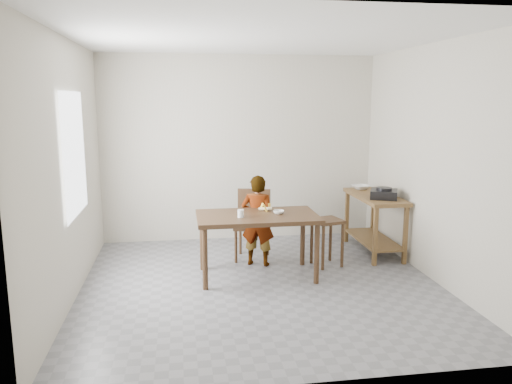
{
  "coord_description": "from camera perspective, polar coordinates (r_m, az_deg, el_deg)",
  "views": [
    {
      "loc": [
        -0.87,
        -5.27,
        2.08
      ],
      "look_at": [
        0.0,
        0.4,
        1.0
      ],
      "focal_mm": 35.0,
      "sensor_mm": 36.0,
      "label": 1
    }
  ],
  "objects": [
    {
      "name": "wall_back",
      "position": [
        7.38,
        -1.91,
        4.97
      ],
      "size": [
        4.0,
        0.04,
        2.7
      ],
      "primitive_type": "cube",
      "color": "beige",
      "rests_on": "ground"
    },
    {
      "name": "serving_bowl",
      "position": [
        7.29,
        11.88,
        0.55
      ],
      "size": [
        0.29,
        0.29,
        0.06
      ],
      "primitive_type": "imported",
      "rotation": [
        0.0,
        0.0,
        0.22
      ],
      "color": "silver",
      "rests_on": "prep_counter"
    },
    {
      "name": "gas_burner",
      "position": [
        6.68,
        14.41,
        -0.24
      ],
      "size": [
        0.44,
        0.44,
        0.11
      ],
      "primitive_type": "cube",
      "rotation": [
        0.0,
        0.0,
        -0.43
      ],
      "color": "black",
      "rests_on": "prep_counter"
    },
    {
      "name": "wall_right",
      "position": [
        6.05,
        19.89,
        3.1
      ],
      "size": [
        0.04,
        4.0,
        2.7
      ],
      "primitive_type": "cube",
      "color": "beige",
      "rests_on": "ground"
    },
    {
      "name": "small_bowl",
      "position": [
        5.84,
        2.61,
        -2.31
      ],
      "size": [
        0.15,
        0.15,
        0.04
      ],
      "primitive_type": "imported",
      "rotation": [
        0.0,
        0.0,
        -0.18
      ],
      "color": "silver",
      "rests_on": "dining_table"
    },
    {
      "name": "ceiling",
      "position": [
        5.38,
        0.68,
        17.49
      ],
      "size": [
        4.0,
        4.0,
        0.04
      ],
      "primitive_type": "cube",
      "color": "white",
      "rests_on": "wall_back"
    },
    {
      "name": "wall_front",
      "position": [
        3.44,
        6.12,
        -1.62
      ],
      "size": [
        4.0,
        0.04,
        2.7
      ],
      "primitive_type": "cube",
      "color": "beige",
      "rests_on": "ground"
    },
    {
      "name": "dining_table",
      "position": [
        5.89,
        0.15,
        -6.16
      ],
      "size": [
        1.4,
        0.8,
        0.75
      ],
      "primitive_type": null,
      "color": "#3C2717",
      "rests_on": "floor"
    },
    {
      "name": "floor",
      "position": [
        5.74,
        0.62,
        -10.8
      ],
      "size": [
        4.0,
        4.0,
        0.04
      ],
      "primitive_type": "cube",
      "color": "slate",
      "rests_on": "ground"
    },
    {
      "name": "window_pane",
      "position": [
        5.61,
        -20.03,
        4.09
      ],
      "size": [
        0.02,
        1.1,
        1.3
      ],
      "primitive_type": "cube",
      "color": "white",
      "rests_on": "wall_left"
    },
    {
      "name": "dining_chair",
      "position": [
        6.5,
        -0.44,
        -3.86
      ],
      "size": [
        0.54,
        0.54,
        0.9
      ],
      "primitive_type": null,
      "rotation": [
        0.0,
        0.0,
        -0.27
      ],
      "color": "#3C2717",
      "rests_on": "floor"
    },
    {
      "name": "prep_counter",
      "position": [
        6.99,
        13.34,
        -3.54
      ],
      "size": [
        0.5,
        1.2,
        0.8
      ],
      "primitive_type": null,
      "color": "brown",
      "rests_on": "floor"
    },
    {
      "name": "wall_left",
      "position": [
        5.44,
        -20.85,
        2.26
      ],
      "size": [
        0.04,
        4.0,
        2.7
      ],
      "primitive_type": "cube",
      "color": "beige",
      "rests_on": "ground"
    },
    {
      "name": "stool",
      "position": [
        6.36,
        8.1,
        -5.7
      ],
      "size": [
        0.41,
        0.41,
        0.6
      ],
      "primitive_type": null,
      "rotation": [
        0.0,
        0.0,
        0.26
      ],
      "color": "#3C2717",
      "rests_on": "floor"
    },
    {
      "name": "glass_tumbler",
      "position": [
        5.66,
        -1.76,
        -2.48
      ],
      "size": [
        0.07,
        0.07,
        0.09
      ],
      "primitive_type": "cylinder",
      "rotation": [
        0.0,
        0.0,
        -0.06
      ],
      "color": "white",
      "rests_on": "dining_table"
    },
    {
      "name": "banana",
      "position": [
        5.98,
        1.08,
        -1.87
      ],
      "size": [
        0.22,
        0.19,
        0.06
      ],
      "primitive_type": null,
      "rotation": [
        0.0,
        0.0,
        -0.39
      ],
      "color": "#E7C546",
      "rests_on": "dining_table"
    },
    {
      "name": "child",
      "position": [
        6.25,
        0.19,
        -3.29
      ],
      "size": [
        0.49,
        0.41,
        1.15
      ],
      "primitive_type": "imported",
      "rotation": [
        0.0,
        0.0,
        2.77
      ],
      "color": "silver",
      "rests_on": "floor"
    }
  ]
}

